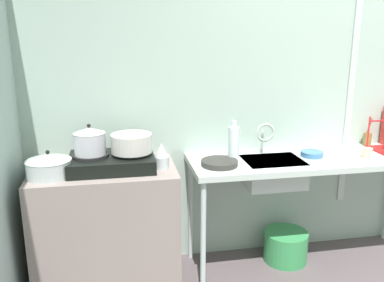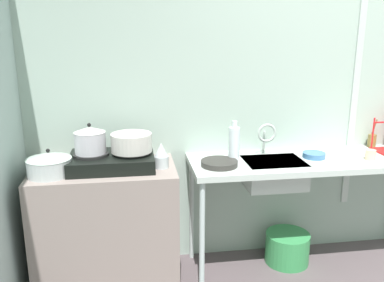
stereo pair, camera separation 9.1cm
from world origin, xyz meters
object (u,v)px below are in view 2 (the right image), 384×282
pot_on_left_burner (90,140)px  frying_pan (219,163)px  pot_on_right_burner (131,142)px  utensil_jar (372,140)px  percolator (161,156)px  cup_by_rack (371,155)px  bucket_on_floor (287,248)px  bottle_by_sink (234,144)px  faucet (266,135)px  sink_basin (273,173)px  stove (112,161)px  pot_beside_stove (49,164)px  small_bowl_on_drainboard (314,155)px

pot_on_left_burner → frying_pan: (0.82, -0.06, -0.17)m
pot_on_right_burner → utensil_jar: (1.80, 0.22, -0.11)m
percolator → cup_by_rack: 1.43m
cup_by_rack → bucket_on_floor: 0.91m
pot_on_left_burner → utensil_jar: (2.06, 0.22, -0.14)m
pot_on_left_burner → percolator: bearing=-5.8°
pot_on_right_burner → cup_by_rack: bearing=-3.2°
bucket_on_floor → utensil_jar: bearing=13.1°
percolator → frying_pan: size_ratio=0.68×
bucket_on_floor → frying_pan: bearing=-167.9°
pot_on_left_burner → cup_by_rack: size_ratio=2.80×
bottle_by_sink → faucet: bearing=23.1°
bottle_by_sink → percolator: bearing=-173.0°
sink_basin → utensil_jar: size_ratio=1.85×
pot_on_left_burner → bottle_by_sink: bearing=1.0°
stove → pot_beside_stove: pot_beside_stove is taller
stove → utensil_jar: bearing=6.4°
pot_beside_stove → pot_on_left_burner: bearing=19.6°
sink_basin → cup_by_rack: cup_by_rack is taller
pot_on_right_burner → pot_beside_stove: (-0.50, -0.09, -0.09)m
pot_on_right_burner → bucket_on_floor: bearing=2.8°
stove → pot_on_right_burner: pot_on_right_burner is taller
bottle_by_sink → bucket_on_floor: 0.94m
pot_on_right_burner → sink_basin: 0.98m
bottle_by_sink → cup_by_rack: bearing=-6.4°
frying_pan → pot_beside_stove: bearing=-178.8°
frying_pan → small_bowl_on_drainboard: 0.69m
stove → pot_beside_stove: size_ratio=1.97×
pot_beside_stove → bucket_on_floor: 1.80m
pot_on_left_burner → bottle_by_sink: 0.94m
pot_on_right_burner → stove: bearing=180.0°
stove → pot_on_right_burner: size_ratio=2.04×
cup_by_rack → utensil_jar: bearing=57.7°
percolator → pot_beside_stove: bearing=-176.5°
faucet → bucket_on_floor: size_ratio=0.71×
cup_by_rack → percolator: bearing=178.2°
utensil_jar → bucket_on_floor: utensil_jar is taller
pot_on_right_burner → faucet: size_ratio=1.14×
cup_by_rack → utensil_jar: (0.19, 0.31, 0.02)m
sink_basin → frying_pan: size_ratio=1.65×
sink_basin → frying_pan: (-0.39, -0.05, 0.11)m
stove → frying_pan: (0.69, -0.06, -0.03)m
cup_by_rack → bottle_by_sink: bottle_by_sink is taller
frying_pan → cup_by_rack: size_ratio=3.43×
stove → bottle_by_sink: size_ratio=1.92×
bucket_on_floor → faucet: bearing=158.5°
stove → faucet: (1.07, 0.13, 0.10)m
stove → bucket_on_floor: stove is taller
stove → percolator: 0.32m
stove → percolator: percolator is taller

